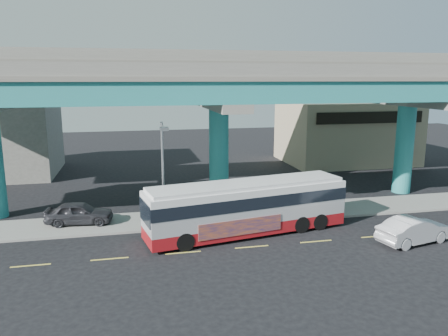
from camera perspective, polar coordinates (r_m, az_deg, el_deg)
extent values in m
plane|color=black|center=(26.03, 3.45, -10.01)|extent=(120.00, 120.00, 0.00)
cube|color=gray|center=(31.02, 0.67, -6.24)|extent=(70.00, 4.00, 0.15)
cube|color=#D8C64C|center=(25.42, -23.94, -11.57)|extent=(2.00, 0.12, 0.01)
cube|color=#D8C64C|center=(24.90, -14.72, -11.41)|extent=(2.00, 0.12, 0.01)
cube|color=#D8C64C|center=(25.02, -5.37, -10.95)|extent=(2.00, 0.12, 0.01)
cube|color=#D8C64C|center=(25.76, 3.64, -10.24)|extent=(2.00, 0.12, 0.01)
cube|color=#D8C64C|center=(27.08, 11.91, -9.36)|extent=(2.00, 0.12, 0.01)
cube|color=#D8C64C|center=(28.90, 19.24, -8.42)|extent=(2.00, 0.12, 0.01)
cube|color=#D8C64C|center=(31.12, 25.59, -7.49)|extent=(2.00, 0.12, 0.01)
cylinder|color=teal|center=(33.47, -0.68, 1.48)|extent=(1.50, 1.50, 7.40)
cube|color=gray|center=(33.00, -0.69, 8.34)|extent=(2.00, 12.00, 0.60)
cube|color=gray|center=(36.39, -1.84, 10.05)|extent=(1.80, 5.00, 1.20)
cylinder|color=teal|center=(39.89, 22.46, 2.24)|extent=(1.50, 1.50, 7.40)
cube|color=gray|center=(39.49, 22.91, 7.97)|extent=(2.00, 12.00, 0.60)
cube|color=gray|center=(42.37, 20.27, 9.57)|extent=(1.80, 5.00, 1.20)
cube|color=teal|center=(29.54, 0.71, 9.89)|extent=(52.00, 5.00, 1.40)
cube|color=gray|center=(29.53, 0.71, 11.54)|extent=(52.00, 5.40, 0.30)
cube|color=gray|center=(27.10, 1.95, 12.70)|extent=(52.00, 0.25, 0.80)
cube|color=gray|center=(31.97, -0.33, 12.53)|extent=(52.00, 0.25, 0.80)
cube|color=teal|center=(36.38, -1.85, 12.10)|extent=(52.00, 5.00, 1.40)
cube|color=gray|center=(36.40, -1.86, 13.44)|extent=(52.00, 5.40, 0.30)
cube|color=gray|center=(33.97, -1.07, 14.50)|extent=(52.00, 0.25, 0.80)
cube|color=gray|center=(38.88, -2.57, 14.13)|extent=(52.00, 0.25, 0.80)
cube|color=tan|center=(52.79, 15.61, 4.56)|extent=(14.00, 10.00, 7.00)
cube|color=black|center=(48.17, 18.59, 6.26)|extent=(12.00, 0.25, 1.20)
cube|color=maroon|center=(27.71, 3.02, -7.35)|extent=(13.11, 5.01, 0.75)
cube|color=#B8B8BD|center=(27.35, 3.05, -5.02)|extent=(13.11, 5.01, 1.60)
cube|color=black|center=(27.20, 3.06, -3.94)|extent=(13.17, 5.07, 0.75)
cube|color=silver|center=(27.05, 3.07, -2.74)|extent=(13.11, 5.01, 0.43)
cube|color=silver|center=(26.97, 3.08, -2.08)|extent=(12.67, 4.69, 0.21)
cube|color=black|center=(30.53, 13.99, -2.86)|extent=(0.51, 2.44, 1.28)
cube|color=black|center=(25.21, -10.28, -5.76)|extent=(0.51, 2.44, 1.28)
cube|color=navy|center=(25.96, 2.24, -7.74)|extent=(5.26, 1.02, 0.96)
cylinder|color=black|center=(25.08, -5.12, -9.59)|extent=(1.11, 0.51, 1.07)
cylinder|color=black|center=(27.29, -6.72, -7.84)|extent=(1.11, 0.51, 1.07)
cylinder|color=black|center=(28.22, 10.04, -7.27)|extent=(1.11, 0.51, 1.07)
cylinder|color=black|center=(30.20, 7.50, -5.93)|extent=(1.11, 0.51, 1.07)
cylinder|color=black|center=(28.97, 12.36, -6.87)|extent=(1.11, 0.51, 1.07)
cylinder|color=black|center=(30.91, 9.73, -5.59)|extent=(1.11, 0.51, 1.07)
imported|color=silver|center=(28.45, 23.62, -7.43)|extent=(3.63, 5.42, 1.56)
imported|color=#2F2F34|center=(30.48, -18.39, -5.58)|extent=(2.63, 4.68, 1.47)
cylinder|color=gray|center=(27.99, -7.97, -0.95)|extent=(0.16, 0.16, 6.80)
cylinder|color=gray|center=(26.56, -8.00, 5.41)|extent=(0.12, 1.84, 0.12)
cube|color=gray|center=(25.66, -7.83, 5.09)|extent=(0.50, 0.70, 0.18)
cylinder|color=gray|center=(29.81, 3.70, -4.79)|extent=(0.06, 0.06, 2.06)
cylinder|color=#B20A0A|center=(29.52, 3.74, -2.97)|extent=(0.65, 0.34, 0.71)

